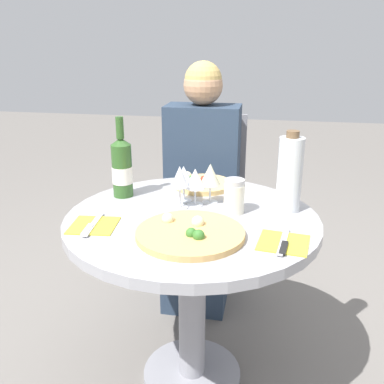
{
  "coord_description": "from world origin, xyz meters",
  "views": [
    {
      "loc": [
        0.25,
        -1.37,
        1.29
      ],
      "look_at": [
        0.01,
        -0.03,
        0.81
      ],
      "focal_mm": 40.0,
      "sensor_mm": 36.0,
      "label": 1
    }
  ],
  "objects": [
    {
      "name": "ground_plane",
      "position": [
        0.0,
        0.0,
        0.0
      ],
      "size": [
        12.0,
        12.0,
        0.0
      ],
      "primitive_type": "plane",
      "color": "slate",
      "rests_on": "ground"
    },
    {
      "name": "wine_glass_back_left",
      "position": [
        -0.06,
        0.14,
        0.81
      ],
      "size": [
        0.07,
        0.07,
        0.14
      ],
      "color": "silver",
      "rests_on": "dining_table"
    },
    {
      "name": "sugar_shaker",
      "position": [
        0.14,
        0.06,
        0.77
      ],
      "size": [
        0.07,
        0.07,
        0.12
      ],
      "color": "silver",
      "rests_on": "dining_table"
    },
    {
      "name": "place_setting_right",
      "position": [
        0.31,
        -0.16,
        0.71
      ],
      "size": [
        0.17,
        0.19,
        0.01
      ],
      "color": "yellow",
      "rests_on": "dining_table"
    },
    {
      "name": "wine_glass_center",
      "position": [
        -0.01,
        0.11,
        0.81
      ],
      "size": [
        0.07,
        0.07,
        0.14
      ],
      "color": "silver",
      "rests_on": "dining_table"
    },
    {
      "name": "seated_diner",
      "position": [
        -0.07,
        0.62,
        0.54
      ],
      "size": [
        0.37,
        0.42,
        1.2
      ],
      "rotation": [
        0.0,
        0.0,
        3.14
      ],
      "color": "#28384C",
      "rests_on": "ground_plane"
    },
    {
      "name": "chair_behind_diner",
      "position": [
        -0.07,
        0.76,
        0.45
      ],
      "size": [
        0.41,
        0.41,
        0.92
      ],
      "rotation": [
        0.0,
        0.0,
        3.14
      ],
      "color": "slate",
      "rests_on": "ground_plane"
    },
    {
      "name": "wine_bottle",
      "position": [
        -0.31,
        0.15,
        0.82
      ],
      "size": [
        0.08,
        0.08,
        0.31
      ],
      "color": "#2D5623",
      "rests_on": "dining_table"
    },
    {
      "name": "dining_table",
      "position": [
        0.0,
        0.0,
        0.56
      ],
      "size": [
        0.9,
        0.9,
        0.71
      ],
      "color": "gray",
      "rests_on": "ground_plane"
    },
    {
      "name": "pizza_large",
      "position": [
        0.02,
        -0.16,
        0.72
      ],
      "size": [
        0.35,
        0.35,
        0.05
      ],
      "color": "tan",
      "rests_on": "dining_table"
    },
    {
      "name": "wine_glass_front_left",
      "position": [
        -0.06,
        0.07,
        0.82
      ],
      "size": [
        0.07,
        0.07,
        0.16
      ],
      "color": "silver",
      "rests_on": "dining_table"
    },
    {
      "name": "wine_glass_back_right",
      "position": [
        0.04,
        0.14,
        0.82
      ],
      "size": [
        0.08,
        0.08,
        0.15
      ],
      "color": "silver",
      "rests_on": "dining_table"
    },
    {
      "name": "pizza_small_far",
      "position": [
        -0.02,
        0.32,
        0.72
      ],
      "size": [
        0.24,
        0.24,
        0.05
      ],
      "color": "#DBB26B",
      "rests_on": "dining_table"
    },
    {
      "name": "place_setting_left",
      "position": [
        -0.31,
        -0.15,
        0.71
      ],
      "size": [
        0.16,
        0.19,
        0.01
      ],
      "color": "yellow",
      "rests_on": "dining_table"
    },
    {
      "name": "tall_carafe",
      "position": [
        0.33,
        0.12,
        0.84
      ],
      "size": [
        0.09,
        0.09,
        0.29
      ],
      "color": "silver",
      "rests_on": "dining_table"
    }
  ]
}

